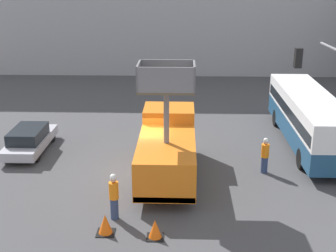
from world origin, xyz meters
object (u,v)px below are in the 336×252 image
city_bus (308,116)px  traffic_cone_mid_road (105,224)px  utility_truck (167,146)px  traffic_cone_near_truck (155,229)px  parked_car_curbside (30,139)px  road_worker_directing (265,155)px  road_worker_near_truck (114,196)px

city_bus → traffic_cone_mid_road: 13.87m
utility_truck → city_bus: bearing=30.1°
traffic_cone_near_truck → parked_car_curbside: 11.15m
traffic_cone_near_truck → city_bus: bearing=51.4°
parked_car_curbside → traffic_cone_near_truck: bearing=-49.0°
road_worker_directing → parked_car_curbside: bearing=159.9°
traffic_cone_mid_road → road_worker_near_truck: bearing=80.4°
road_worker_directing → traffic_cone_mid_road: road_worker_directing is taller
traffic_cone_near_truck → traffic_cone_mid_road: 1.90m
road_worker_near_truck → traffic_cone_near_truck: bearing=75.3°
traffic_cone_mid_road → parked_car_curbside: bearing=123.6°
utility_truck → road_worker_directing: 4.77m
road_worker_near_truck → traffic_cone_mid_road: road_worker_near_truck is taller
utility_truck → parked_car_curbside: (-7.57, 2.92, -0.82)m
road_worker_near_truck → traffic_cone_mid_road: size_ratio=2.48×
traffic_cone_near_truck → parked_car_curbside: size_ratio=0.15×
road_worker_near_truck → parked_car_curbside: 9.02m
utility_truck → traffic_cone_mid_road: size_ratio=9.17×
traffic_cone_mid_road → road_worker_directing: bearing=40.2°
road_worker_near_truck → road_worker_directing: bearing=149.0°
traffic_cone_near_truck → road_worker_directing: bearing=50.5°
traffic_cone_near_truck → utility_truck: bearing=87.2°
city_bus → parked_car_curbside: city_bus is taller
utility_truck → traffic_cone_near_truck: bearing=-92.8°
utility_truck → city_bus: size_ratio=0.66×
traffic_cone_mid_road → utility_truck: bearing=67.7°
parked_car_curbside → utility_truck: bearing=-21.1°
traffic_cone_near_truck → road_worker_near_truck: bearing=141.4°
utility_truck → parked_car_curbside: utility_truck is taller
utility_truck → road_worker_directing: utility_truck is taller
city_bus → parked_car_curbside: size_ratio=2.29×
city_bus → parked_car_curbside: bearing=95.6°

